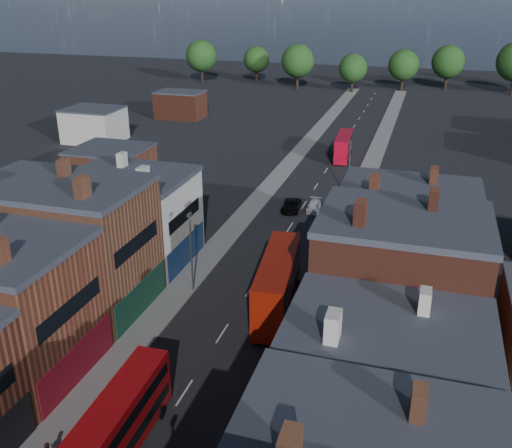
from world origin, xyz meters
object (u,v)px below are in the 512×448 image
Objects in this scene: ped_3 at (280,356)px; bus_2 at (343,146)px; bus_0 at (122,419)px; bus_1 at (277,283)px; car_2 at (291,206)px; car_3 at (314,206)px.

bus_2 is at bearing 3.14° from ped_3.
bus_1 is at bearing 73.70° from bus_0.
bus_0 is 69.46m from bus_2.
car_2 is (0.30, 43.60, -1.65)m from bus_0.
car_3 is at bearing 12.60° from car_2.
car_2 is 2.90× the size of ped_3.
bus_0 is 19.68m from bus_1.
bus_2 is (3.00, 69.39, -0.06)m from bus_0.
car_3 is at bearing -93.22° from bus_2.
bus_1 is 7.41× the size of ped_3.
bus_2 is 24.93m from car_3.
car_2 reaches higher than car_3.
car_2 is at bearing 88.03° from bus_0.
car_2 is (-4.70, 24.57, -2.15)m from bus_1.
car_2 is at bearing 11.09° from ped_3.
car_3 is at bearing 84.38° from bus_0.
car_3 is at bearing 6.01° from ped_3.
bus_2 is (-2.00, 50.37, -0.56)m from bus_1.
ped_3 is (7.32, 11.10, -1.36)m from bus_0.
car_3 is (3.15, 44.52, -1.72)m from bus_0.
bus_1 is 25.11m from car_2.
bus_1 is at bearing -84.46° from car_2.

